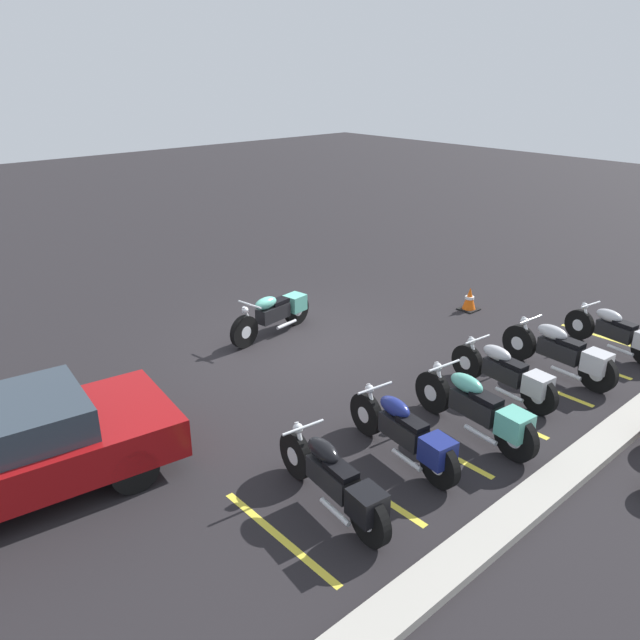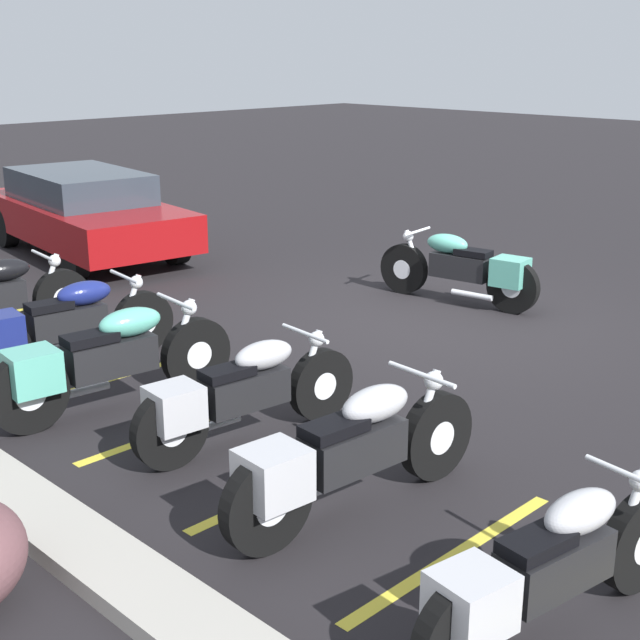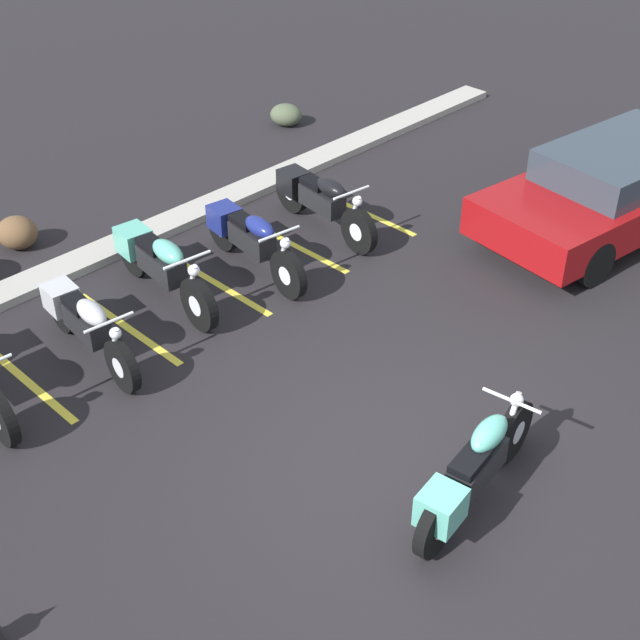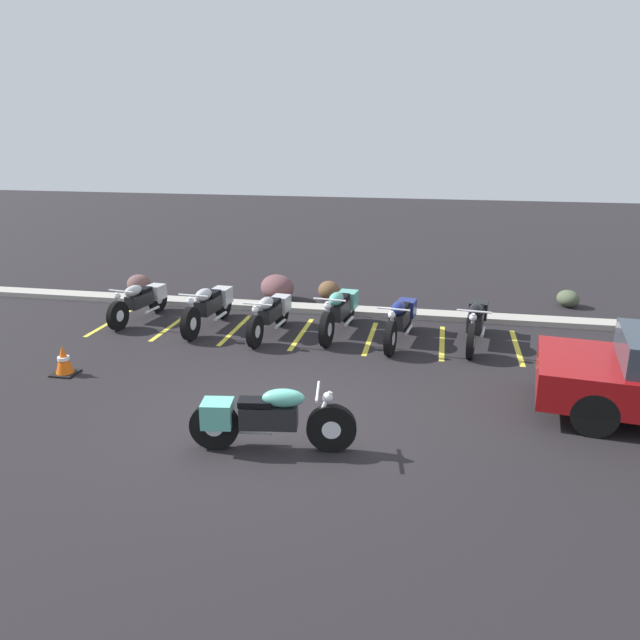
# 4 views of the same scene
# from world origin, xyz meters

# --- Properties ---
(ground) EXTENTS (60.00, 60.00, 0.00)m
(ground) POSITION_xyz_m (0.00, 0.00, 0.00)
(ground) COLOR black
(motorcycle_teal_featured) EXTENTS (2.19, 0.71, 0.87)m
(motorcycle_teal_featured) POSITION_xyz_m (0.15, -0.78, 0.46)
(motorcycle_teal_featured) COLOR black
(motorcycle_teal_featured) RESTS_ON ground
(parked_bike_0) EXTENTS (0.67, 2.07, 0.82)m
(parked_bike_0) POSITION_xyz_m (-4.14, 4.36, 0.44)
(parked_bike_0) COLOR black
(parked_bike_0) RESTS_ON ground
(parked_bike_1) EXTENTS (0.64, 2.26, 0.89)m
(parked_bike_1) POSITION_xyz_m (-2.45, 4.14, 0.47)
(parked_bike_1) COLOR black
(parked_bike_1) RESTS_ON ground
(parked_bike_2) EXTENTS (0.62, 2.13, 0.84)m
(parked_bike_2) POSITION_xyz_m (-1.05, 3.91, 0.45)
(parked_bike_2) COLOR black
(parked_bike_2) RESTS_ON ground
(parked_bike_3) EXTENTS (0.69, 2.31, 0.91)m
(parked_bike_3) POSITION_xyz_m (0.32, 4.30, 0.48)
(parked_bike_3) COLOR black
(parked_bike_3) RESTS_ON ground
(parked_bike_4) EXTENTS (0.69, 2.20, 0.87)m
(parked_bike_4) POSITION_xyz_m (1.59, 3.99, 0.46)
(parked_bike_4) COLOR black
(parked_bike_4) RESTS_ON ground
(parked_bike_5) EXTENTS (0.68, 2.21, 0.87)m
(parked_bike_5) POSITION_xyz_m (3.05, 4.12, 0.46)
(parked_bike_5) COLOR black
(parked_bike_5) RESTS_ON ground
(concrete_curb) EXTENTS (18.00, 0.50, 0.12)m
(concrete_curb) POSITION_xyz_m (0.00, 5.69, 0.06)
(concrete_curb) COLOR #A8A399
(concrete_curb) RESTS_ON ground
(landscape_rock_0) EXTENTS (0.63, 0.58, 0.50)m
(landscape_rock_0) POSITION_xyz_m (-5.23, 6.39, 0.25)
(landscape_rock_0) COLOR brown
(landscape_rock_0) RESTS_ON ground
(landscape_rock_1) EXTENTS (0.69, 0.74, 0.40)m
(landscape_rock_1) POSITION_xyz_m (5.33, 7.23, 0.20)
(landscape_rock_1) COLOR #4B553D
(landscape_rock_1) RESTS_ON ground
(landscape_rock_2) EXTENTS (1.20, 1.20, 0.63)m
(landscape_rock_2) POSITION_xyz_m (-1.59, 6.47, 0.32)
(landscape_rock_2) COLOR brown
(landscape_rock_2) RESTS_ON ground
(landscape_rock_3) EXTENTS (0.75, 0.77, 0.47)m
(landscape_rock_3) POSITION_xyz_m (-0.35, 6.74, 0.24)
(landscape_rock_3) COLOR brown
(landscape_rock_3) RESTS_ON ground
(traffic_cone) EXTENTS (0.40, 0.40, 0.53)m
(traffic_cone) POSITION_xyz_m (-3.96, 1.09, 0.25)
(traffic_cone) COLOR black
(traffic_cone) RESTS_ON ground
(stall_line_0) EXTENTS (0.10, 2.10, 0.00)m
(stall_line_0) POSITION_xyz_m (-4.72, 4.01, 0.00)
(stall_line_0) COLOR gold
(stall_line_0) RESTS_ON ground
(stall_line_1) EXTENTS (0.10, 2.10, 0.00)m
(stall_line_1) POSITION_xyz_m (-3.29, 4.01, 0.00)
(stall_line_1) COLOR gold
(stall_line_1) RESTS_ON ground
(stall_line_2) EXTENTS (0.10, 2.10, 0.00)m
(stall_line_2) POSITION_xyz_m (-1.86, 4.01, 0.00)
(stall_line_2) COLOR gold
(stall_line_2) RESTS_ON ground
(stall_line_3) EXTENTS (0.10, 2.10, 0.00)m
(stall_line_3) POSITION_xyz_m (-0.43, 4.01, 0.00)
(stall_line_3) COLOR gold
(stall_line_3) RESTS_ON ground
(stall_line_4) EXTENTS (0.10, 2.10, 0.00)m
(stall_line_4) POSITION_xyz_m (1.00, 4.01, 0.00)
(stall_line_4) COLOR gold
(stall_line_4) RESTS_ON ground
(stall_line_5) EXTENTS (0.10, 2.10, 0.00)m
(stall_line_5) POSITION_xyz_m (2.43, 4.01, 0.00)
(stall_line_5) COLOR gold
(stall_line_5) RESTS_ON ground
(stall_line_6) EXTENTS (0.10, 2.10, 0.00)m
(stall_line_6) POSITION_xyz_m (3.86, 4.01, 0.00)
(stall_line_6) COLOR gold
(stall_line_6) RESTS_ON ground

